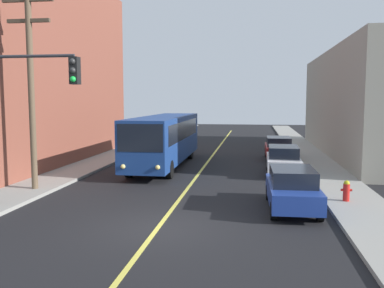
{
  "coord_description": "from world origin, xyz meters",
  "views": [
    {
      "loc": [
        3.11,
        -13.26,
        4.23
      ],
      "look_at": [
        0.0,
        7.7,
        2.0
      ],
      "focal_mm": 39.25,
      "sensor_mm": 36.0,
      "label": 1
    }
  ],
  "objects": [
    {
      "name": "utility_pole_near",
      "position": [
        -6.88,
        4.55,
        5.17
      ],
      "size": [
        2.4,
        0.28,
        9.08
      ],
      "color": "brown",
      "rests_on": "sidewalk_left"
    },
    {
      "name": "ground_plane",
      "position": [
        0.0,
        0.0,
        0.0
      ],
      "size": [
        120.0,
        120.0,
        0.0
      ],
      "primitive_type": "plane",
      "color": "black"
    },
    {
      "name": "lane_stripe_center",
      "position": [
        0.0,
        15.0,
        0.01
      ],
      "size": [
        0.16,
        60.0,
        0.01
      ],
      "primitive_type": "cube",
      "color": "#D8CC4C",
      "rests_on": "ground"
    },
    {
      "name": "sidewalk_right",
      "position": [
        7.25,
        10.0,
        0.07
      ],
      "size": [
        2.5,
        90.0,
        0.15
      ],
      "primitive_type": "cube",
      "color": "gray",
      "rests_on": "ground"
    },
    {
      "name": "city_bus",
      "position": [
        -2.51,
        12.82,
        1.82
      ],
      "size": [
        2.62,
        12.17,
        3.2
      ],
      "color": "navy",
      "rests_on": "ground"
    },
    {
      "name": "fire_hydrant",
      "position": [
        6.85,
        4.16,
        0.58
      ],
      "size": [
        0.44,
        0.26,
        0.84
      ],
      "color": "red",
      "rests_on": "sidewalk_right"
    },
    {
      "name": "parked_car_white",
      "position": [
        4.78,
        10.87,
        0.84
      ],
      "size": [
        1.88,
        4.43,
        1.62
      ],
      "color": "silver",
      "rests_on": "ground"
    },
    {
      "name": "building_left_brick",
      "position": [
        -13.49,
        13.68,
        6.38
      ],
      "size": [
        10.0,
        19.05,
        12.77
      ],
      "color": "brown",
      "rests_on": "ground"
    },
    {
      "name": "sidewalk_left",
      "position": [
        -7.25,
        10.0,
        0.07
      ],
      "size": [
        2.5,
        90.0,
        0.15
      ],
      "primitive_type": "cube",
      "color": "gray",
      "rests_on": "ground"
    },
    {
      "name": "parked_car_red",
      "position": [
        4.85,
        16.84,
        0.84
      ],
      "size": [
        1.82,
        4.4,
        1.62
      ],
      "color": "maroon",
      "rests_on": "ground"
    },
    {
      "name": "traffic_signal_left_corner",
      "position": [
        -5.41,
        1.54,
        4.3
      ],
      "size": [
        3.75,
        0.48,
        6.0
      ],
      "color": "#2D2D33",
      "rests_on": "sidewalk_left"
    },
    {
      "name": "parked_car_blue",
      "position": [
        4.6,
        3.02,
        0.84
      ],
      "size": [
        1.9,
        4.44,
        1.62
      ],
      "color": "navy",
      "rests_on": "ground"
    }
  ]
}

